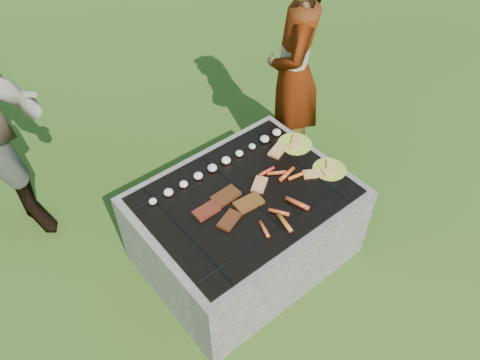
# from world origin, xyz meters

# --- Properties ---
(lawn) EXTENTS (60.00, 60.00, 0.00)m
(lawn) POSITION_xyz_m (0.00, 0.00, 0.00)
(lawn) COLOR #254711
(lawn) RESTS_ON ground
(fire_pit) EXTENTS (1.30, 1.00, 0.62)m
(fire_pit) POSITION_xyz_m (0.00, 0.00, 0.28)
(fire_pit) COLOR #A1998F
(fire_pit) RESTS_ON ground
(mushrooms) EXTENTS (1.06, 0.06, 0.04)m
(mushrooms) POSITION_xyz_m (0.06, 0.30, 0.63)
(mushrooms) COLOR beige
(mushrooms) RESTS_ON fire_pit
(pork_slabs) EXTENTS (0.40, 0.28, 0.03)m
(pork_slabs) POSITION_xyz_m (-0.14, -0.02, 0.62)
(pork_slabs) COLOR maroon
(pork_slabs) RESTS_ON fire_pit
(sausages) EXTENTS (0.53, 0.47, 0.03)m
(sausages) POSITION_xyz_m (0.17, -0.16, 0.62)
(sausages) COLOR red
(sausages) RESTS_ON fire_pit
(bread_on_grate) EXTENTS (0.46, 0.42, 0.02)m
(bread_on_grate) POSITION_xyz_m (0.32, 0.03, 0.62)
(bread_on_grate) COLOR tan
(bread_on_grate) RESTS_ON fire_pit
(plate_far) EXTENTS (0.28, 0.28, 0.03)m
(plate_far) POSITION_xyz_m (0.56, 0.15, 0.61)
(plate_far) COLOR #BCDC34
(plate_far) RESTS_ON fire_pit
(plate_near) EXTENTS (0.27, 0.27, 0.03)m
(plate_near) POSITION_xyz_m (0.56, -0.17, 0.61)
(plate_near) COLOR gold
(plate_near) RESTS_ON fire_pit
(cook) EXTENTS (0.72, 0.71, 1.67)m
(cook) POSITION_xyz_m (0.91, 0.54, 0.83)
(cook) COLOR gray
(cook) RESTS_ON ground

